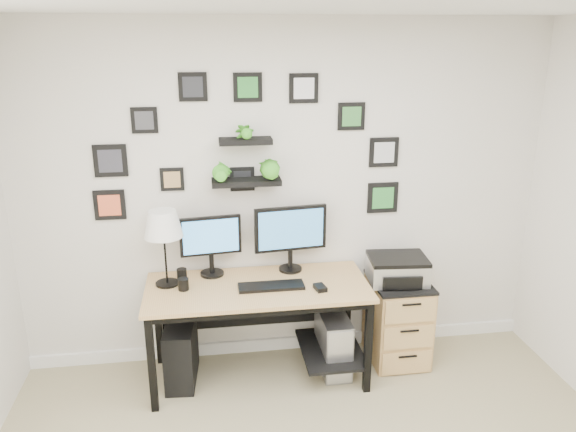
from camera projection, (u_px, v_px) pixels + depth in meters
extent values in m
plane|color=silver|center=(285.00, 196.00, 4.24)|extent=(4.00, 0.00, 4.00)
cube|color=white|center=(286.00, 343.00, 4.62)|extent=(4.00, 0.03, 0.10)
cube|color=tan|center=(258.00, 288.00, 4.03)|extent=(1.60, 0.70, 0.03)
cube|color=black|center=(258.00, 293.00, 4.04)|extent=(1.54, 0.64, 0.05)
cube|color=black|center=(254.00, 301.00, 4.43)|extent=(1.44, 0.02, 0.41)
cube|color=black|center=(331.00, 349.00, 4.28)|extent=(0.45, 0.63, 0.03)
cube|color=black|center=(152.00, 365.00, 3.76)|extent=(0.05, 0.05, 0.72)
cube|color=black|center=(158.00, 321.00, 4.33)|extent=(0.05, 0.05, 0.72)
cube|color=black|center=(368.00, 347.00, 3.97)|extent=(0.05, 0.05, 0.72)
cube|color=black|center=(347.00, 308.00, 4.54)|extent=(0.05, 0.05, 0.72)
cylinder|color=black|center=(212.00, 273.00, 4.21)|extent=(0.20, 0.20, 0.02)
cylinder|color=black|center=(212.00, 264.00, 4.18)|extent=(0.04, 0.04, 0.16)
cube|color=black|center=(210.00, 236.00, 4.11)|extent=(0.45, 0.08, 0.29)
cube|color=#3F8CCC|center=(211.00, 237.00, 4.09)|extent=(0.40, 0.05, 0.25)
cylinder|color=black|center=(290.00, 269.00, 4.29)|extent=(0.19, 0.19, 0.02)
cylinder|color=black|center=(290.00, 259.00, 4.27)|extent=(0.04, 0.04, 0.16)
cube|color=black|center=(291.00, 229.00, 4.18)|extent=(0.55, 0.09, 0.34)
cube|color=#3F8CCC|center=(291.00, 229.00, 4.17)|extent=(0.49, 0.06, 0.29)
cube|color=black|center=(271.00, 286.00, 3.99)|extent=(0.47, 0.15, 0.02)
cube|color=black|center=(320.00, 288.00, 3.96)|extent=(0.09, 0.12, 0.03)
cylinder|color=black|center=(167.00, 283.00, 4.05)|extent=(0.17, 0.17, 0.02)
cylinder|color=black|center=(165.00, 250.00, 3.97)|extent=(0.01, 0.01, 0.51)
cone|color=white|center=(163.00, 224.00, 3.91)|extent=(0.27, 0.27, 0.19)
cylinder|color=black|center=(183.00, 284.00, 3.95)|extent=(0.08, 0.08, 0.09)
cylinder|color=black|center=(182.00, 275.00, 4.09)|extent=(0.07, 0.07, 0.09)
cube|color=black|center=(181.00, 352.00, 4.15)|extent=(0.24, 0.48, 0.46)
cube|color=gray|center=(333.00, 342.00, 4.29)|extent=(0.21, 0.46, 0.46)
cube|color=silver|center=(340.00, 358.00, 4.08)|extent=(0.18, 0.01, 0.43)
cube|color=tan|center=(397.00, 321.00, 4.41)|extent=(0.42, 0.50, 0.65)
cube|color=black|center=(400.00, 282.00, 4.30)|extent=(0.43, 0.51, 0.02)
cube|color=tan|center=(407.00, 363.00, 4.23)|extent=(0.39, 0.02, 0.18)
cylinder|color=black|center=(408.00, 357.00, 4.20)|extent=(0.14, 0.02, 0.02)
cube|color=tan|center=(409.00, 337.00, 4.17)|extent=(0.39, 0.02, 0.18)
cylinder|color=black|center=(410.00, 331.00, 4.13)|extent=(0.14, 0.02, 0.02)
cube|color=tan|center=(411.00, 311.00, 4.10)|extent=(0.39, 0.02, 0.18)
cylinder|color=black|center=(412.00, 305.00, 4.07)|extent=(0.14, 0.02, 0.02)
cube|color=silver|center=(397.00, 271.00, 4.27)|extent=(0.46, 0.37, 0.17)
cube|color=black|center=(398.00, 259.00, 4.24)|extent=(0.46, 0.37, 0.03)
cube|color=black|center=(403.00, 283.00, 4.11)|extent=(0.29, 0.05, 0.10)
cube|color=black|center=(246.00, 182.00, 4.07)|extent=(0.50, 0.18, 0.04)
cube|color=black|center=(245.00, 141.00, 3.96)|extent=(0.38, 0.15, 0.04)
imported|color=green|center=(222.00, 162.00, 3.99)|extent=(0.15, 0.12, 0.27)
imported|color=green|center=(269.00, 160.00, 4.04)|extent=(0.15, 0.15, 0.27)
imported|color=green|center=(245.00, 120.00, 3.92)|extent=(0.13, 0.09, 0.25)
cube|color=black|center=(144.00, 120.00, 3.90)|extent=(0.18, 0.02, 0.18)
cube|color=#39393F|center=(144.00, 121.00, 3.89)|extent=(0.13, 0.00, 0.13)
cube|color=black|center=(193.00, 87.00, 3.88)|extent=(0.20, 0.02, 0.20)
cube|color=#212328|center=(193.00, 87.00, 3.87)|extent=(0.14, 0.00, 0.14)
cube|color=black|center=(248.00, 87.00, 3.94)|extent=(0.20, 0.02, 0.20)
cube|color=#2A8030|center=(248.00, 87.00, 3.93)|extent=(0.14, 0.00, 0.14)
cube|color=black|center=(351.00, 116.00, 4.11)|extent=(0.20, 0.02, 0.20)
cube|color=#377A37|center=(352.00, 117.00, 4.10)|extent=(0.14, 0.00, 0.14)
cube|color=black|center=(110.00, 205.00, 4.05)|extent=(0.22, 0.02, 0.22)
cube|color=#E55C36|center=(109.00, 205.00, 4.04)|extent=(0.15, 0.00, 0.15)
cube|color=black|center=(110.00, 161.00, 3.95)|extent=(0.23, 0.02, 0.23)
cube|color=#31313A|center=(110.00, 161.00, 3.94)|extent=(0.16, 0.00, 0.16)
cube|color=black|center=(304.00, 88.00, 4.00)|extent=(0.21, 0.02, 0.21)
cube|color=silver|center=(304.00, 88.00, 3.99)|extent=(0.15, 0.00, 0.15)
cube|color=black|center=(172.00, 179.00, 4.06)|extent=(0.17, 0.02, 0.17)
cube|color=#A9804E|center=(172.00, 180.00, 4.05)|extent=(0.12, 0.00, 0.12)
cube|color=black|center=(242.00, 179.00, 4.14)|extent=(0.18, 0.02, 0.18)
cube|color=black|center=(242.00, 179.00, 4.13)|extent=(0.13, 0.00, 0.13)
cube|color=black|center=(384.00, 152.00, 4.23)|extent=(0.22, 0.02, 0.22)
cube|color=#B9BABD|center=(384.00, 153.00, 4.22)|extent=(0.16, 0.00, 0.16)
cube|color=black|center=(383.00, 198.00, 4.35)|extent=(0.24, 0.02, 0.24)
cube|color=#318839|center=(383.00, 198.00, 4.34)|extent=(0.17, 0.00, 0.17)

